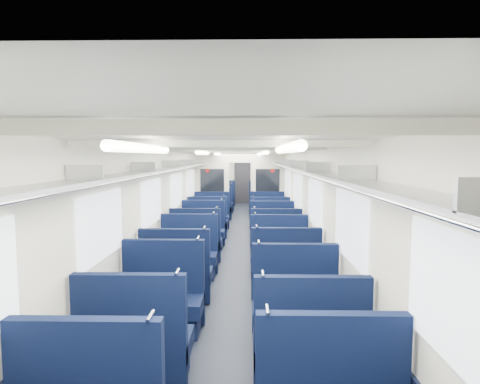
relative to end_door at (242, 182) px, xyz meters
name	(u,v)px	position (x,y,z in m)	size (l,w,h in m)	color
floor	(238,246)	(0.00, -8.94, -1.00)	(2.80, 18.00, 0.01)	black
ceiling	(237,150)	(0.00, -8.94, 1.35)	(2.80, 18.00, 0.01)	white
wall_left	(180,198)	(-1.40, -8.94, 0.18)	(0.02, 18.00, 2.35)	silver
dado_left	(181,232)	(-1.39, -8.94, -0.65)	(0.03, 17.90, 0.70)	black
wall_right	(295,199)	(1.40, -8.94, 0.18)	(0.02, 18.00, 2.35)	silver
dado_right	(294,232)	(1.39, -8.94, -0.65)	(0.03, 17.90, 0.70)	black
wall_far	(242,178)	(0.00, 0.06, 0.18)	(2.80, 0.02, 2.35)	silver
luggage_rack_left	(187,166)	(-1.21, -8.94, 0.97)	(0.36, 17.40, 0.18)	#B2B5BA
luggage_rack_right	(288,166)	(1.21, -8.94, 0.97)	(0.36, 17.40, 0.18)	#B2B5BA
windows	(237,190)	(0.00, -9.40, 0.42)	(2.78, 15.60, 0.75)	white
ceiling_fittings	(237,152)	(0.00, -9.20, 1.29)	(2.70, 16.06, 0.11)	silver
end_door	(242,182)	(0.00, 0.00, 0.00)	(0.75, 0.06, 2.00)	black
bulkhead	(240,187)	(0.00, -6.00, 0.23)	(2.80, 0.10, 2.35)	silver
seat_4	(135,348)	(-0.83, -14.85, -0.64)	(1.05, 0.58, 1.17)	#0A1432
seat_5	(309,352)	(0.83, -14.89, -0.64)	(1.05, 0.58, 1.17)	#0A1432
seat_6	(162,303)	(-0.83, -13.67, -0.64)	(1.05, 0.58, 1.17)	#0A1432
seat_7	(296,310)	(0.83, -13.88, -0.64)	(1.05, 0.58, 1.17)	#0A1432
seat_8	(177,278)	(-0.83, -12.64, -0.64)	(1.05, 0.58, 1.17)	#0A1432
seat_9	(285,276)	(0.83, -12.51, -0.64)	(1.05, 0.58, 1.17)	#0A1432
seat_10	(189,257)	(-0.83, -11.42, -0.64)	(1.05, 0.58, 1.17)	#0A1432
seat_11	(280,258)	(0.83, -11.48, -0.64)	(1.05, 0.58, 1.17)	#0A1432
seat_12	(196,244)	(-0.83, -10.36, -0.64)	(1.05, 0.58, 1.17)	#0A1432
seat_13	(275,245)	(0.83, -10.38, -0.64)	(1.05, 0.58, 1.17)	#0A1432
seat_14	(203,233)	(-0.83, -9.14, -0.64)	(1.05, 0.58, 1.17)	#0A1432
seat_15	(272,234)	(0.83, -9.28, -0.64)	(1.05, 0.58, 1.17)	#0A1432
seat_16	(208,225)	(-0.83, -8.00, -0.64)	(1.05, 0.58, 1.17)	#0A1432
seat_17	(269,225)	(0.83, -8.08, -0.64)	(1.05, 0.58, 1.17)	#0A1432
seat_18	(211,218)	(-0.83, -6.89, -0.64)	(1.05, 0.58, 1.17)	#0A1432
seat_19	(267,218)	(0.83, -6.79, -0.64)	(1.05, 0.58, 1.17)	#0A1432
seat_20	(217,209)	(-0.83, -4.88, -0.64)	(1.05, 0.58, 1.17)	#0A1432
seat_21	(264,209)	(0.83, -4.71, -0.64)	(1.05, 0.58, 1.17)	#0A1432
seat_22	(219,205)	(-0.83, -3.57, -0.64)	(1.05, 0.58, 1.17)	#0A1432
seat_23	(263,205)	(0.83, -3.78, -0.64)	(1.05, 0.58, 1.17)	#0A1432
seat_24	(221,201)	(-0.83, -2.46, -0.64)	(1.05, 0.58, 1.17)	#0A1432
seat_25	(262,201)	(0.83, -2.46, -0.64)	(1.05, 0.58, 1.17)	#0A1432
seat_26	(223,198)	(-0.83, -1.36, -0.64)	(1.05, 0.58, 1.17)	#0A1432
seat_27	(261,198)	(0.83, -1.32, -0.64)	(1.05, 0.58, 1.17)	#0A1432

